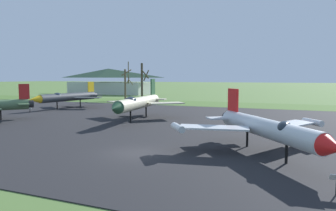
{
  "coord_description": "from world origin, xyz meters",
  "views": [
    {
      "loc": [
        10.54,
        -19.47,
        5.33
      ],
      "look_at": [
        -1.89,
        10.18,
        2.47
      ],
      "focal_mm": 34.38,
      "sensor_mm": 36.0,
      "label": 1
    }
  ],
  "objects_px": {
    "jet_fighter_front_left": "(265,128)",
    "visitor_building": "(109,81)",
    "jet_fighter_rear_center": "(67,97)",
    "jet_fighter_front_right": "(138,103)",
    "info_placard_rear_center": "(30,109)"
  },
  "relations": [
    {
      "from": "jet_fighter_front_right",
      "to": "visitor_building",
      "type": "distance_m",
      "value": 63.89
    },
    {
      "from": "jet_fighter_rear_center",
      "to": "info_placard_rear_center",
      "type": "bearing_deg",
      "value": -95.64
    },
    {
      "from": "jet_fighter_front_left",
      "to": "jet_fighter_rear_center",
      "type": "bearing_deg",
      "value": 148.92
    },
    {
      "from": "jet_fighter_rear_center",
      "to": "jet_fighter_front_left",
      "type": "bearing_deg",
      "value": -31.08
    },
    {
      "from": "jet_fighter_front_left",
      "to": "visitor_building",
      "type": "xyz_separation_m",
      "value": [
        -54.33,
        63.96,
        2.1
      ]
    },
    {
      "from": "jet_fighter_front_right",
      "to": "info_placard_rear_center",
      "type": "xyz_separation_m",
      "value": [
        -18.5,
        0.69,
        -1.54
      ]
    },
    {
      "from": "jet_fighter_front_left",
      "to": "jet_fighter_front_right",
      "type": "height_order",
      "value": "jet_fighter_front_right"
    },
    {
      "from": "visitor_building",
      "to": "jet_fighter_rear_center",
      "type": "bearing_deg",
      "value": -65.12
    },
    {
      "from": "jet_fighter_front_right",
      "to": "jet_fighter_front_left",
      "type": "bearing_deg",
      "value": -37.3
    },
    {
      "from": "jet_fighter_front_left",
      "to": "visitor_building",
      "type": "bearing_deg",
      "value": 130.34
    },
    {
      "from": "jet_fighter_front_right",
      "to": "jet_fighter_rear_center",
      "type": "bearing_deg",
      "value": 155.52
    },
    {
      "from": "jet_fighter_front_right",
      "to": "visitor_building",
      "type": "height_order",
      "value": "visitor_building"
    },
    {
      "from": "info_placard_rear_center",
      "to": "visitor_building",
      "type": "distance_m",
      "value": 54.41
    },
    {
      "from": "jet_fighter_rear_center",
      "to": "visitor_building",
      "type": "relative_size",
      "value": 0.5
    },
    {
      "from": "jet_fighter_rear_center",
      "to": "visitor_building",
      "type": "height_order",
      "value": "visitor_building"
    }
  ]
}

